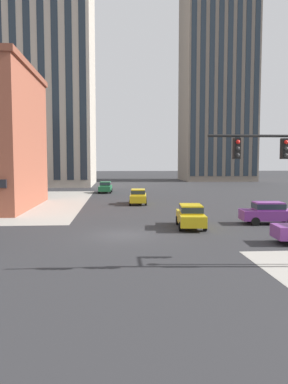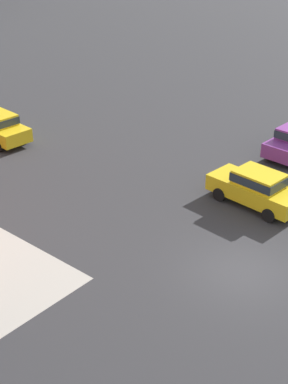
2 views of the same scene
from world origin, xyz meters
name	(u,v)px [view 1 (image 1 of 2)]	position (x,y,z in m)	size (l,w,h in m)	color
ground_plane	(124,235)	(0.00, 0.00, 0.00)	(320.00, 320.00, 0.00)	#2D2D30
car_main_northbound_far	(105,187)	(-2.17, 33.00, 0.92)	(2.06, 4.48, 1.68)	#1E6B3D
car_main_southbound_near	(269,212)	(11.15, 3.53, 0.92)	(4.49, 2.07, 1.68)	#7A3389
car_cross_eastbound	(138,196)	(1.92, 17.51, 0.92)	(2.11, 4.51, 1.68)	gold
car_cross_westbound	(191,215)	(4.85, 2.33, 0.92)	(2.17, 4.53, 1.68)	gold
residential_tower_skyline_right	(217,39)	(24.12, 68.68, 34.42)	(16.88, 15.07, 68.80)	#70665B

